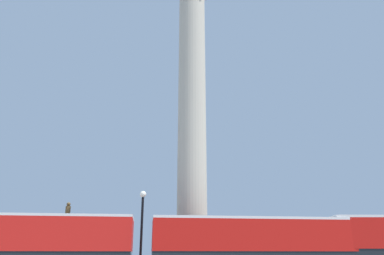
{
  "coord_description": "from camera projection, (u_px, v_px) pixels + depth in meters",
  "views": [
    {
      "loc": [
        -2.15,
        -23.5,
        2.42
      ],
      "look_at": [
        0.0,
        0.0,
        10.57
      ],
      "focal_mm": 35.0,
      "sensor_mm": 36.0,
      "label": 1
    }
  ],
  "objects": [
    {
      "name": "monument_column",
      "position": [
        192.0,
        150.0,
        24.46
      ],
      "size": [
        5.04,
        5.04,
        23.97
      ],
      "color": "#ADA593",
      "rests_on": "ground_plane"
    },
    {
      "name": "street_lamp",
      "position": [
        141.0,
        244.0,
        20.66
      ],
      "size": [
        0.37,
        0.37,
        6.0
      ],
      "color": "black",
      "rests_on": "ground_plane"
    }
  ]
}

